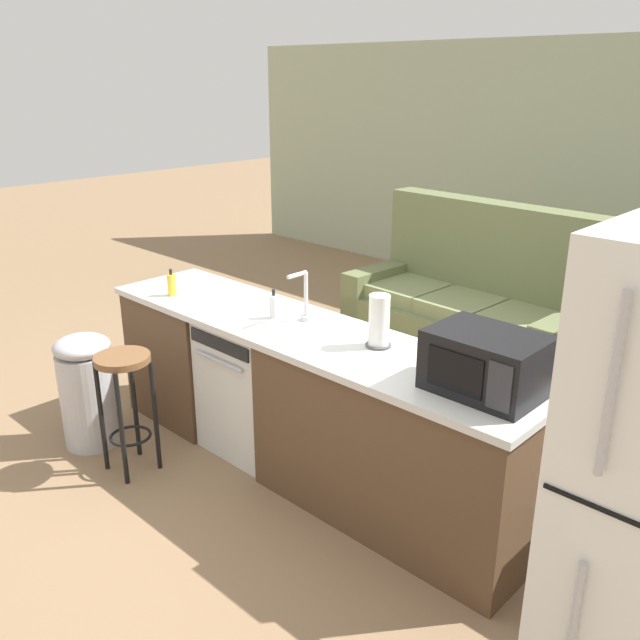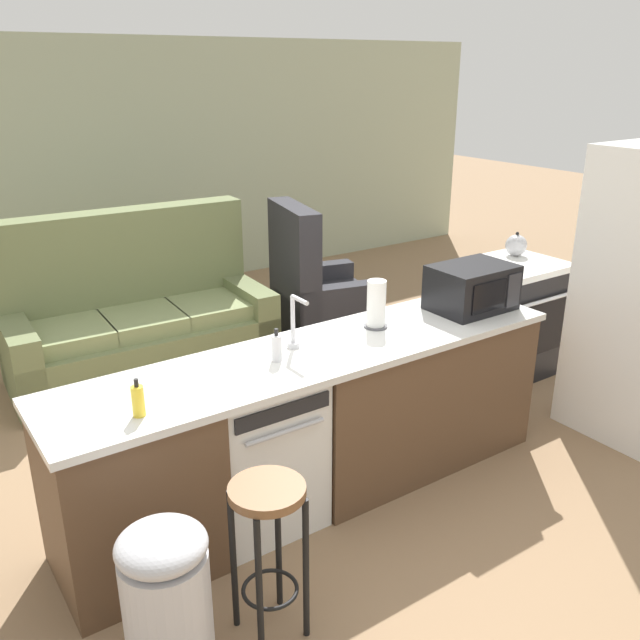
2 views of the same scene
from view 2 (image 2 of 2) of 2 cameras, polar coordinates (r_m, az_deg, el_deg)
ground_plane at (r=3.99m, az=-2.00°, el=-14.97°), size 24.00×24.00×0.00m
wall_back at (r=7.31m, az=-18.44°, el=11.63°), size 10.00×0.06×2.60m
kitchen_counter at (r=3.88m, az=0.93°, el=-8.77°), size 2.94×0.66×0.90m
dishwasher at (r=3.66m, az=-5.44°, el=-10.86°), size 0.58×0.61×0.84m
stove_range at (r=5.57m, az=15.56°, el=0.23°), size 0.76×0.68×0.90m
microwave at (r=4.28m, az=12.68°, el=2.69°), size 0.50×0.37×0.28m
sink_faucet at (r=3.60m, az=-2.17°, el=-0.45°), size 0.07×0.18×0.30m
paper_towel_roll at (r=3.90m, az=4.76°, el=1.30°), size 0.14×0.14×0.28m
soap_bottle at (r=3.47m, az=-3.68°, el=-2.33°), size 0.06×0.06×0.18m
dish_soap_bottle at (r=3.04m, az=-15.07°, el=-6.58°), size 0.06×0.06×0.18m
kettle at (r=5.61m, az=16.20°, el=6.07°), size 0.21×0.17×0.19m
bar_stool at (r=2.93m, az=-4.39°, el=-17.12°), size 0.32×0.32×0.74m
trash_bin at (r=2.88m, az=-12.71°, el=-22.55°), size 0.35×0.35×0.74m
couch at (r=5.58m, az=-15.16°, el=-0.30°), size 2.04×0.99×1.27m
armchair at (r=6.15m, az=-0.38°, el=1.96°), size 0.97×1.01×1.20m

